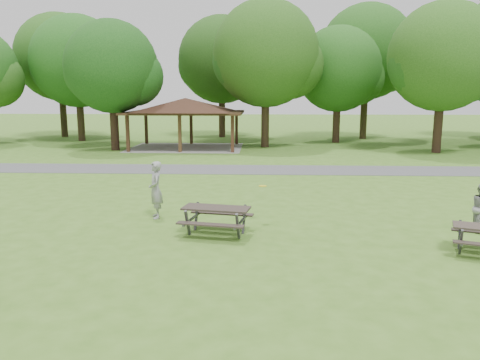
% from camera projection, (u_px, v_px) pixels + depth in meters
% --- Properties ---
extents(ground, '(160.00, 160.00, 0.00)m').
position_uv_depth(ground, '(194.00, 259.00, 11.89)').
color(ground, '#416E1F').
rests_on(ground, ground).
extents(asphalt_path, '(120.00, 3.20, 0.02)m').
position_uv_depth(asphalt_path, '(230.00, 169.00, 25.63)').
color(asphalt_path, '#4A4A4D').
rests_on(asphalt_path, ground).
extents(pavilion, '(8.60, 7.01, 3.76)m').
position_uv_depth(pavilion, '(185.00, 107.00, 35.06)').
color(pavilion, '#311E12').
rests_on(pavilion, ground).
extents(tree_row_c, '(8.19, 7.80, 10.67)m').
position_uv_depth(tree_row_c, '(79.00, 64.00, 39.79)').
color(tree_row_c, black).
rests_on(tree_row_c, ground).
extents(tree_row_d, '(6.93, 6.60, 9.27)m').
position_uv_depth(tree_row_d, '(113.00, 70.00, 33.33)').
color(tree_row_d, black).
rests_on(tree_row_d, ground).
extents(tree_row_e, '(8.40, 8.00, 11.02)m').
position_uv_depth(tree_row_e, '(267.00, 57.00, 35.12)').
color(tree_row_e, black).
rests_on(tree_row_e, ground).
extents(tree_row_f, '(7.35, 7.00, 9.55)m').
position_uv_depth(tree_row_f, '(339.00, 72.00, 38.46)').
color(tree_row_f, '#301E15').
rests_on(tree_row_f, ground).
extents(tree_row_g, '(7.77, 7.40, 10.25)m').
position_uv_depth(tree_row_g, '(444.00, 60.00, 31.73)').
color(tree_row_g, black).
rests_on(tree_row_g, ground).
extents(tree_deep_a, '(8.40, 8.00, 11.38)m').
position_uv_depth(tree_deep_a, '(61.00, 60.00, 43.25)').
color(tree_deep_a, black).
rests_on(tree_deep_a, ground).
extents(tree_deep_b, '(8.40, 8.00, 11.13)m').
position_uv_depth(tree_deep_b, '(223.00, 62.00, 43.13)').
color(tree_deep_b, '#301E15').
rests_on(tree_deep_b, ground).
extents(tree_deep_c, '(8.82, 8.40, 11.90)m').
position_uv_depth(tree_deep_c, '(368.00, 55.00, 41.47)').
color(tree_deep_c, '#322416').
rests_on(tree_deep_c, ground).
extents(picnic_table_middle, '(2.22, 1.91, 0.85)m').
position_uv_depth(picnic_table_middle, '(216.00, 214.00, 13.85)').
color(picnic_table_middle, '#2D2621').
rests_on(picnic_table_middle, ground).
extents(frisbee_in_flight, '(0.34, 0.34, 0.02)m').
position_uv_depth(frisbee_in_flight, '(263.00, 186.00, 15.01)').
color(frisbee_in_flight, gold).
rests_on(frisbee_in_flight, ground).
extents(frisbee_thrower, '(0.66, 0.81, 1.92)m').
position_uv_depth(frisbee_thrower, '(156.00, 190.00, 15.61)').
color(frisbee_thrower, gray).
rests_on(frisbee_thrower, ground).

